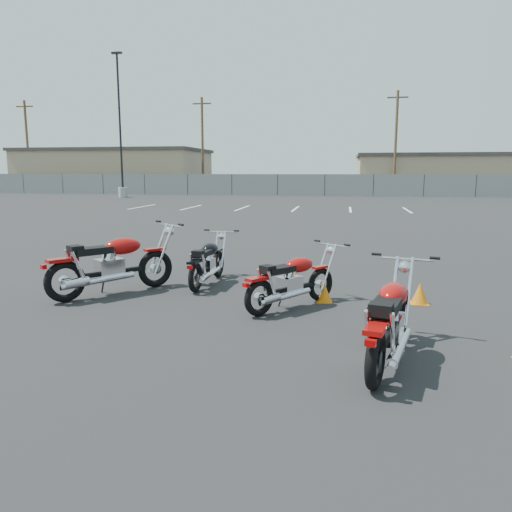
% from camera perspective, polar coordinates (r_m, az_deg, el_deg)
% --- Properties ---
extents(ground, '(120.00, 120.00, 0.00)m').
position_cam_1_polar(ground, '(8.10, -2.14, -5.20)').
color(ground, black).
rests_on(ground, ground).
extents(motorcycle_front_red, '(1.86, 2.12, 1.17)m').
position_cam_1_polar(motorcycle_front_red, '(8.79, -16.11, -0.85)').
color(motorcycle_front_red, black).
rests_on(motorcycle_front_red, ground).
extents(motorcycle_second_black, '(0.73, 1.89, 0.92)m').
position_cam_1_polar(motorcycle_second_black, '(9.25, -5.54, -0.70)').
color(motorcycle_second_black, black).
rests_on(motorcycle_second_black, ground).
extents(motorcycle_third_red, '(1.50, 1.72, 0.94)m').
position_cam_1_polar(motorcycle_third_red, '(7.63, 4.10, -2.85)').
color(motorcycle_third_red, black).
rests_on(motorcycle_third_red, ground).
extents(motorcycle_rear_red, '(0.98, 2.14, 1.05)m').
position_cam_1_polar(motorcycle_rear_red, '(5.64, 15.07, -7.18)').
color(motorcycle_rear_red, black).
rests_on(motorcycle_rear_red, ground).
extents(training_cone_near, '(0.25, 0.25, 0.30)m').
position_cam_1_polar(training_cone_near, '(8.11, 7.84, -4.20)').
color(training_cone_near, orange).
rests_on(training_cone_near, ground).
extents(training_cone_far, '(0.28, 0.28, 0.34)m').
position_cam_1_polar(training_cone_far, '(8.33, 18.21, -4.08)').
color(training_cone_far, orange).
rests_on(training_cone_far, ground).
extents(light_pole_west, '(0.80, 0.70, 10.90)m').
position_cam_1_polar(light_pole_west, '(40.88, -15.12, 10.51)').
color(light_pole_west, '#9B9992').
rests_on(light_pole_west, ground).
extents(chainlink_fence, '(80.06, 0.06, 1.80)m').
position_cam_1_polar(chainlink_fence, '(42.70, 7.85, 8.04)').
color(chainlink_fence, slate).
rests_on(chainlink_fence, ground).
extents(tan_building_west, '(18.40, 10.40, 4.30)m').
position_cam_1_polar(tan_building_west, '(55.00, -15.69, 9.44)').
color(tan_building_west, tan).
rests_on(tan_building_west, ground).
extents(tan_building_east, '(14.40, 9.40, 3.70)m').
position_cam_1_polar(tan_building_east, '(52.32, 19.42, 8.93)').
color(tan_building_east, tan).
rests_on(tan_building_east, ground).
extents(utility_pole_a, '(1.80, 0.24, 9.00)m').
position_cam_1_polar(utility_pole_a, '(56.44, -24.66, 11.50)').
color(utility_pole_a, '#4E3724').
rests_on(utility_pole_a, ground).
extents(utility_pole_b, '(1.80, 0.24, 9.00)m').
position_cam_1_polar(utility_pole_b, '(49.64, -6.13, 12.67)').
color(utility_pole_b, '#4E3724').
rests_on(utility_pole_b, ground).
extents(utility_pole_c, '(1.80, 0.24, 9.00)m').
position_cam_1_polar(utility_pole_c, '(46.93, 15.68, 12.55)').
color(utility_pole_c, '#4E3724').
rests_on(utility_pole_c, ground).
extents(parking_line_stripes, '(15.12, 4.00, 0.01)m').
position_cam_1_polar(parking_line_stripes, '(28.04, 1.45, 5.46)').
color(parking_line_stripes, silver).
rests_on(parking_line_stripes, ground).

